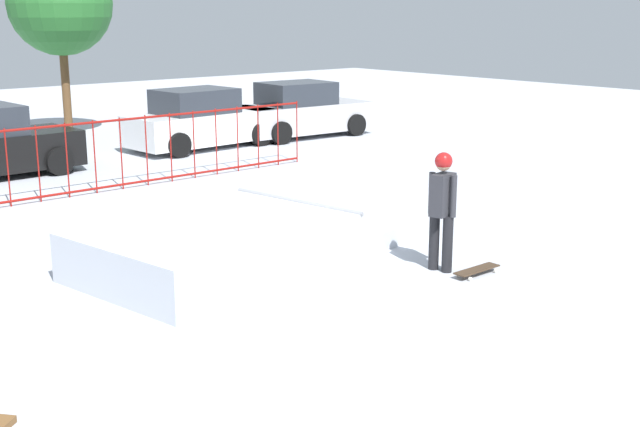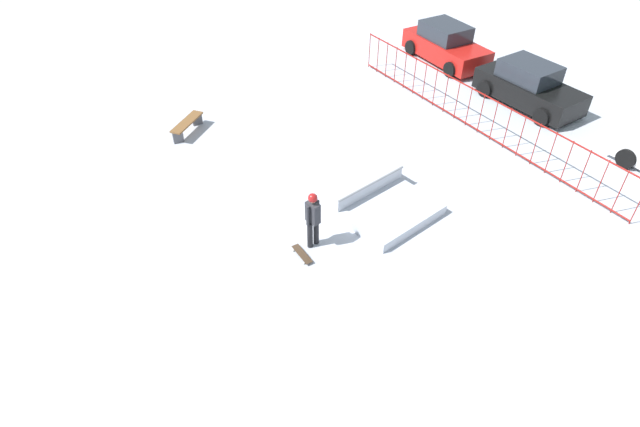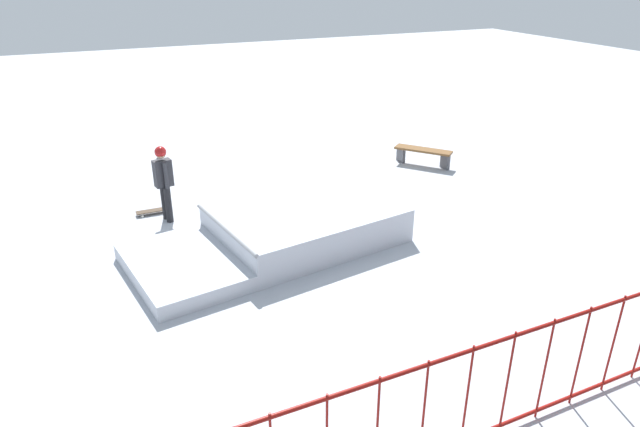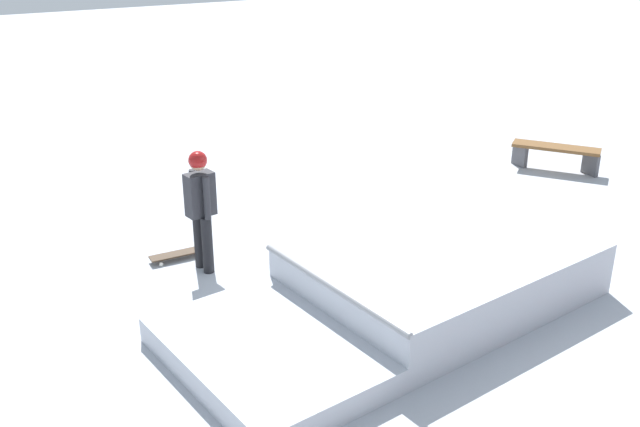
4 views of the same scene
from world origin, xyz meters
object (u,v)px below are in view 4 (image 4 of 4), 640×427
Objects in this scene: skate_ramp at (415,283)px; skater at (201,202)px; park_bench at (556,152)px; skateboard at (178,254)px.

skater is (2.01, -2.19, 0.69)m from skate_ramp.
skate_ramp is at bearing -58.83° from skater.
skater is at bearing 6.63° from park_bench.
skate_ramp is 3.50m from skateboard.
skateboard is 0.54× the size of park_bench.
skate_ramp reaches higher than skateboard.
skate_ramp is 3.85× the size of park_bench.
skater is at bearing -56.62° from skate_ramp.
skater is 2.15× the size of skateboard.
skater reaches higher than skateboard.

